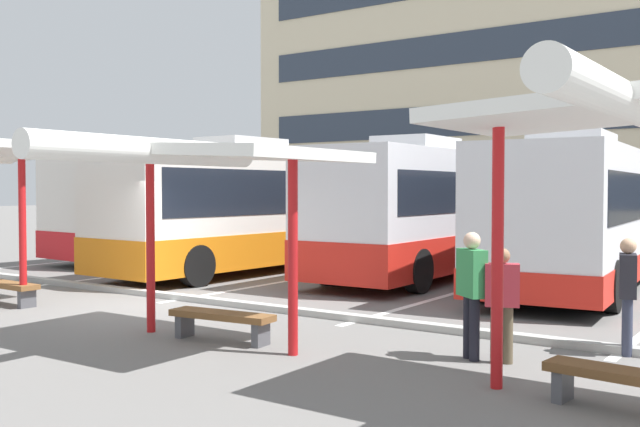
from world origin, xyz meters
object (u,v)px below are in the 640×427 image
at_px(bench_3, 7,288).
at_px(waiting_shelter_3, 635,113).
at_px(bench_4, 222,319).
at_px(bench_5, 633,382).
at_px(coach_bus_2, 438,213).
at_px(waiting_passenger_3, 502,298).
at_px(waiting_passenger_0, 472,285).
at_px(coach_bus_3, 583,216).
at_px(waiting_passenger_1, 628,288).
at_px(waiting_shelter_2, 203,157).
at_px(coach_bus_0, 203,206).
at_px(coach_bus_1, 277,209).

bearing_deg(bench_3, waiting_shelter_3, -2.57).
relative_size(bench_4, bench_5, 0.96).
xyz_separation_m(coach_bus_2, waiting_shelter_3, (7.05, -10.22, 1.42)).
bearing_deg(waiting_passenger_3, waiting_passenger_0, -175.61).
distance_m(coach_bus_3, waiting_passenger_1, 7.48).
xyz_separation_m(bench_3, bench_4, (5.97, -0.17, -0.00)).
xyz_separation_m(coach_bus_2, bench_3, (-4.86, -9.69, -1.33)).
height_order(bench_3, bench_5, same).
relative_size(waiting_shelter_2, bench_5, 2.55).
relative_size(waiting_passenger_0, waiting_passenger_1, 1.06).
xyz_separation_m(waiting_passenger_0, waiting_passenger_1, (1.69, 1.49, -0.07)).
relative_size(coach_bus_2, bench_3, 5.98).
relative_size(bench_3, waiting_passenger_3, 1.14).
bearing_deg(bench_4, waiting_shelter_2, -90.00).
height_order(coach_bus_3, waiting_passenger_3, coach_bus_3).
height_order(coach_bus_2, bench_5, coach_bus_2).
bearing_deg(waiting_passenger_1, waiting_passenger_0, -138.56).
bearing_deg(waiting_shelter_3, waiting_passenger_0, 148.66).
bearing_deg(bench_5, waiting_passenger_0, 150.34).
distance_m(coach_bus_0, bench_3, 10.93).
relative_size(waiting_shelter_3, bench_5, 2.39).
relative_size(coach_bus_2, waiting_passenger_0, 6.02).
height_order(bench_4, bench_5, same).
bearing_deg(bench_4, bench_3, 178.35).
bearing_deg(coach_bus_0, waiting_passenger_3, -32.69).
relative_size(coach_bus_3, bench_4, 6.02).
distance_m(coach_bus_0, coach_bus_3, 12.97).
height_order(coach_bus_1, coach_bus_3, coach_bus_1).
bearing_deg(coach_bus_2, waiting_shelter_3, -55.42).
xyz_separation_m(coach_bus_1, bench_3, (-0.26, -8.47, -1.38)).
xyz_separation_m(coach_bus_1, bench_4, (5.71, -8.65, -1.38)).
relative_size(bench_3, waiting_shelter_2, 0.38).
height_order(waiting_shelter_2, waiting_passenger_0, waiting_shelter_2).
xyz_separation_m(coach_bus_1, waiting_passenger_1, (10.99, -6.10, -0.77)).
xyz_separation_m(bench_4, waiting_passenger_0, (3.60, 1.06, 0.68)).
distance_m(coach_bus_1, bench_3, 8.59).
distance_m(bench_3, bench_5, 11.91).
xyz_separation_m(coach_bus_1, waiting_passenger_3, (9.72, -7.55, -0.84)).
distance_m(waiting_shelter_2, waiting_passenger_0, 4.27).
distance_m(coach_bus_0, bench_5, 19.22).
relative_size(coach_bus_0, coach_bus_2, 1.07).
height_order(waiting_shelter_2, waiting_passenger_1, waiting_shelter_2).
height_order(waiting_shelter_3, waiting_passenger_3, waiting_shelter_3).
relative_size(bench_3, waiting_shelter_3, 0.40).
bearing_deg(waiting_shelter_2, bench_3, 174.73).
relative_size(coach_bus_3, waiting_passenger_1, 6.47).
height_order(bench_3, waiting_passenger_0, waiting_passenger_0).
xyz_separation_m(waiting_shelter_3, waiting_passenger_0, (-2.34, 1.42, -2.07)).
bearing_deg(coach_bus_1, bench_3, -91.74).
bearing_deg(waiting_passenger_0, coach_bus_0, 146.44).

